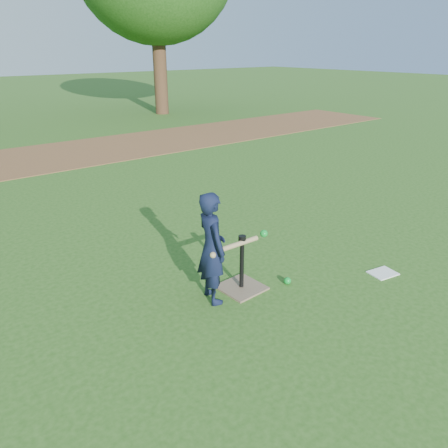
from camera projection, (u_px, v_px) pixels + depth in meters
ground at (223, 303)px, 4.41m from camera, size 80.00×80.00×0.00m
dirt_strip at (17, 161)px, 9.84m from camera, size 24.00×3.00×0.01m
child at (212, 248)px, 4.27m from camera, size 0.36×0.47×1.15m
wiffle_ball_ground at (287, 281)px, 4.75m from camera, size 0.08×0.08×0.08m
clipboard at (383, 273)px, 4.98m from camera, size 0.34×0.28×0.01m
batting_tee at (242, 279)px, 4.64m from camera, size 0.45×0.45×0.61m
swing_action at (239, 244)px, 4.40m from camera, size 0.74×0.11×0.12m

